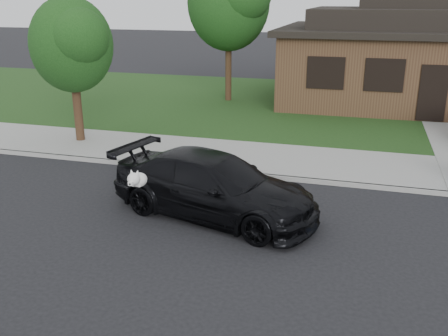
# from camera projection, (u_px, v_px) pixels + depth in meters

# --- Properties ---
(ground) EXTENTS (120.00, 120.00, 0.00)m
(ground) POSITION_uv_depth(u_px,v_px,m) (273.00, 240.00, 10.11)
(ground) COLOR black
(ground) RESTS_ON ground
(sidewalk) EXTENTS (60.00, 3.00, 0.12)m
(sidewalk) POSITION_uv_depth(u_px,v_px,m) (304.00, 162.00, 14.63)
(sidewalk) COLOR gray
(sidewalk) RESTS_ON ground
(curb) EXTENTS (60.00, 0.12, 0.12)m
(curb) POSITION_uv_depth(u_px,v_px,m) (297.00, 179.00, 13.27)
(curb) COLOR gray
(curb) RESTS_ON ground
(lawn) EXTENTS (60.00, 13.00, 0.13)m
(lawn) POSITION_uv_depth(u_px,v_px,m) (327.00, 107.00, 21.90)
(lawn) COLOR #193814
(lawn) RESTS_ON ground
(sedan) EXTENTS (5.12, 3.09, 1.39)m
(sedan) POSITION_uv_depth(u_px,v_px,m) (214.00, 186.00, 11.05)
(sedan) COLOR black
(sedan) RESTS_ON ground
(house) EXTENTS (12.60, 8.60, 4.65)m
(house) POSITION_uv_depth(u_px,v_px,m) (426.00, 57.00, 22.01)
(house) COLOR #422B1C
(house) RESTS_ON ground
(tree_0) EXTENTS (3.78, 3.60, 6.34)m
(tree_0) POSITION_uv_depth(u_px,v_px,m) (232.00, 1.00, 21.46)
(tree_0) COLOR #332114
(tree_0) RESTS_ON ground
(tree_2) EXTENTS (2.73, 2.60, 4.59)m
(tree_2) POSITION_uv_depth(u_px,v_px,m) (73.00, 44.00, 15.58)
(tree_2) COLOR #332114
(tree_2) RESTS_ON ground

